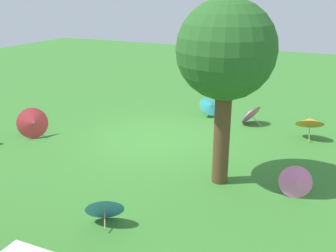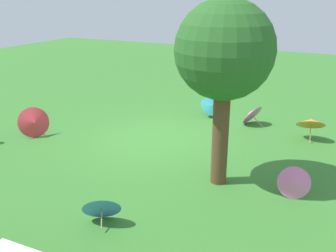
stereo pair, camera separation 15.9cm
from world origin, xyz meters
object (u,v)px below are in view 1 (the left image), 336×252
Objects in this scene: parasol_red_0 at (33,123)px; parasol_pink_0 at (250,113)px; parasol_teal_0 at (210,106)px; parasol_pink_1 at (296,182)px; parasol_orange_0 at (310,121)px; shade_tree at (226,53)px; parasol_blue_0 at (105,207)px.

parasol_pink_0 is at bearing -144.20° from parasol_red_0.
parasol_pink_1 is (-3.57, 4.67, -0.01)m from parasol_teal_0.
parasol_red_0 reaches higher than parasol_orange_0.
parasol_orange_0 is (-7.60, -3.51, 0.07)m from parasol_red_0.
shade_tree is 4.20× the size of parasol_orange_0.
parasol_red_0 is 8.37m from parasol_orange_0.
parasol_pink_1 is (-1.71, 0.02, -2.67)m from shade_tree.
shade_tree reaches higher than parasol_red_0.
parasol_blue_0 is at bearing 80.92° from parasol_pink_0.
parasol_teal_0 is (1.86, -4.65, -2.65)m from shade_tree.
shade_tree is 3.98× the size of parasol_red_0.
parasol_blue_0 is at bearing 147.67° from parasol_red_0.
parasol_pink_0 is (-1.49, 0.29, 0.00)m from parasol_teal_0.
parasol_orange_0 reaches higher than parasol_pink_1.
parasol_pink_0 is 4.85m from parasol_pink_1.
shade_tree reaches higher than parasol_pink_1.
parasol_blue_0 is 0.87× the size of parasol_red_0.
shade_tree is at bearing -119.83° from parasol_blue_0.
parasol_blue_0 is at bearing 38.77° from parasol_pink_1.
parasol_pink_1 is at bearing 127.36° from parasol_teal_0.
shade_tree is at bearing 67.39° from parasol_orange_0.
shade_tree reaches higher than parasol_blue_0.
parasol_teal_0 is 1.08× the size of parasol_pink_0.
parasol_pink_1 is at bearing -141.23° from parasol_blue_0.
parasol_blue_0 is 4.08m from parasol_pink_1.
parasol_red_0 is at bearing -32.33° from parasol_blue_0.
shade_tree is 5.45× the size of parasol_pink_1.
parasol_pink_1 is (-2.07, 4.39, -0.01)m from parasol_pink_0.
parasol_orange_0 is 1.30× the size of parasol_pink_1.
parasol_orange_0 reaches higher than parasol_blue_0.
parasol_blue_0 is 7.08m from parasol_orange_0.
parasol_teal_0 is at bearing -68.19° from shade_tree.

